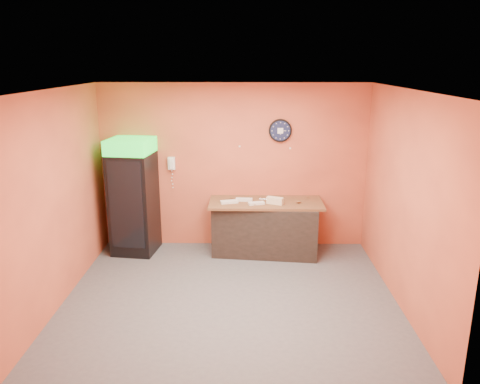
{
  "coord_description": "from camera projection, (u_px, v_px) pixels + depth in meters",
  "views": [
    {
      "loc": [
        0.21,
        -5.77,
        3.14
      ],
      "look_at": [
        0.13,
        0.6,
        1.34
      ],
      "focal_mm": 35.0,
      "sensor_mm": 36.0,
      "label": 1
    }
  ],
  "objects": [
    {
      "name": "kitchen_tool",
      "position": [
        269.0,
        198.0,
        7.8
      ],
      "size": [
        0.06,
        0.06,
        0.06
      ],
      "primitive_type": "cylinder",
      "color": "silver",
      "rests_on": "butcher_paper"
    },
    {
      "name": "butcher_paper",
      "position": [
        266.0,
        203.0,
        7.72
      ],
      "size": [
        1.87,
        0.82,
        0.04
      ],
      "primitive_type": "cube",
      "rotation": [
        0.0,
        0.0,
        -0.01
      ],
      "color": "brown",
      "rests_on": "prep_counter"
    },
    {
      "name": "wrapped_sandwich_mid",
      "position": [
        256.0,
        203.0,
        7.56
      ],
      "size": [
        0.28,
        0.17,
        0.04
      ],
      "primitive_type": "cube",
      "rotation": [
        0.0,
        0.0,
        0.27
      ],
      "color": "silver",
      "rests_on": "butcher_paper"
    },
    {
      "name": "floor",
      "position": [
        230.0,
        298.0,
        6.4
      ],
      "size": [
        4.5,
        4.5,
        0.0
      ],
      "primitive_type": "plane",
      "color": "#47474C",
      "rests_on": "ground"
    },
    {
      "name": "ceiling",
      "position": [
        229.0,
        90.0,
        5.65
      ],
      "size": [
        4.5,
        4.0,
        0.02
      ],
      "primitive_type": "cube",
      "color": "white",
      "rests_on": "back_wall"
    },
    {
      "name": "wall_clock",
      "position": [
        280.0,
        131.0,
        7.74
      ],
      "size": [
        0.38,
        0.06,
        0.38
      ],
      "color": "black",
      "rests_on": "back_wall"
    },
    {
      "name": "wrapped_sandwich_right",
      "position": [
        244.0,
        200.0,
        7.75
      ],
      "size": [
        0.28,
        0.12,
        0.04
      ],
      "primitive_type": "cube",
      "rotation": [
        0.0,
        0.0,
        -0.05
      ],
      "color": "silver",
      "rests_on": "butcher_paper"
    },
    {
      "name": "prep_counter",
      "position": [
        266.0,
        228.0,
        7.84
      ],
      "size": [
        1.78,
        0.94,
        0.86
      ],
      "primitive_type": "cube",
      "rotation": [
        0.0,
        0.0,
        -0.11
      ],
      "color": "black",
      "rests_on": "floor"
    },
    {
      "name": "left_wall",
      "position": [
        56.0,
        200.0,
        6.05
      ],
      "size": [
        0.02,
        4.0,
        2.8
      ],
      "primitive_type": "cube",
      "color": "#D65F3C",
      "rests_on": "floor"
    },
    {
      "name": "sub_roll_stack",
      "position": [
        275.0,
        201.0,
        7.57
      ],
      "size": [
        0.28,
        0.2,
        0.11
      ],
      "rotation": [
        0.0,
        0.0,
        -0.43
      ],
      "color": "beige",
      "rests_on": "butcher_paper"
    },
    {
      "name": "right_wall",
      "position": [
        405.0,
        201.0,
        6.0
      ],
      "size": [
        0.02,
        4.0,
        2.8
      ],
      "primitive_type": "cube",
      "color": "#D65F3C",
      "rests_on": "floor"
    },
    {
      "name": "beverage_cooler",
      "position": [
        133.0,
        198.0,
        7.72
      ],
      "size": [
        0.76,
        0.77,
        1.93
      ],
      "rotation": [
        0.0,
        0.0,
        -0.13
      ],
      "color": "black",
      "rests_on": "floor"
    },
    {
      "name": "wrapped_sandwich_left",
      "position": [
        229.0,
        202.0,
        7.63
      ],
      "size": [
        0.3,
        0.18,
        0.04
      ],
      "primitive_type": "cube",
      "rotation": [
        0.0,
        0.0,
        0.27
      ],
      "color": "silver",
      "rests_on": "butcher_paper"
    },
    {
      "name": "wall_phone",
      "position": [
        172.0,
        163.0,
        7.89
      ],
      "size": [
        0.12,
        0.1,
        0.21
      ],
      "color": "white",
      "rests_on": "back_wall"
    },
    {
      "name": "back_wall",
      "position": [
        234.0,
        167.0,
        7.95
      ],
      "size": [
        4.5,
        0.02,
        2.8
      ],
      "primitive_type": "cube",
      "color": "#D65F3C",
      "rests_on": "floor"
    }
  ]
}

